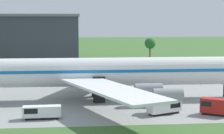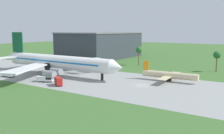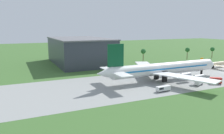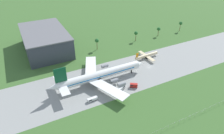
# 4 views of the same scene
# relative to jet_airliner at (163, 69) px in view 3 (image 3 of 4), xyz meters

# --- Properties ---
(ground_plane) EXTENTS (600.00, 600.00, 0.00)m
(ground_plane) POSITION_rel_jet_airliner_xyz_m (43.48, 0.23, -5.81)
(ground_plane) COLOR #3D662D
(taxiway_strip) EXTENTS (320.00, 44.00, 0.02)m
(taxiway_strip) POSITION_rel_jet_airliner_xyz_m (43.48, 0.23, -5.80)
(taxiway_strip) COLOR gray
(taxiway_strip) RESTS_ON ground_plane
(jet_airliner) EXTENTS (71.62, 60.03, 19.07)m
(jet_airliner) POSITION_rel_jet_airliner_xyz_m (0.00, 0.00, 0.00)
(jet_airliner) COLOR white
(jet_airliner) RESTS_ON ground_plane
(regional_aircraft) EXTENTS (22.37, 20.15, 7.48)m
(regional_aircraft) POSITION_rel_jet_airliner_xyz_m (49.40, 13.16, -3.35)
(regional_aircraft) COLOR beige
(regional_aircraft) RESTS_ON ground_plane
(baggage_tug) EXTENTS (5.37, 4.45, 2.96)m
(baggage_tug) POSITION_rel_jet_airliner_xyz_m (17.99, -16.19, -4.23)
(baggage_tug) COLOR black
(baggage_tug) RESTS_ON ground_plane
(fuel_truck) EXTENTS (6.61, 4.44, 2.22)m
(fuel_truck) POSITION_rel_jet_airliner_xyz_m (9.47, -14.53, -4.60)
(fuel_truck) COLOR black
(fuel_truck) RESTS_ON ground_plane
(catering_van) EXTENTS (6.55, 2.29, 2.24)m
(catering_van) POSITION_rel_jet_airliner_xyz_m (-12.47, -16.09, -4.59)
(catering_van) COLOR black
(catering_van) RESTS_ON ground_plane
(terminal_building) EXTENTS (36.72, 61.20, 18.52)m
(terminal_building) POSITION_rel_jet_airliner_xyz_m (-23.09, 68.37, 3.47)
(terminal_building) COLOR #333842
(terminal_building) RESTS_ON ground_plane
(palm_tree_row) EXTENTS (103.87, 3.60, 10.80)m
(palm_tree_row) POSITION_rel_jet_airliner_xyz_m (71.65, 47.36, 2.40)
(palm_tree_row) COLOR brown
(palm_tree_row) RESTS_ON ground_plane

